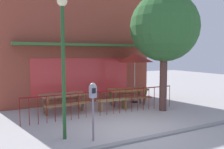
{
  "coord_description": "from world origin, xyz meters",
  "views": [
    {
      "loc": [
        -3.91,
        -6.09,
        2.4
      ],
      "look_at": [
        0.44,
        2.27,
        1.55
      ],
      "focal_mm": 36.94,
      "sensor_mm": 36.0,
      "label": 1
    }
  ],
  "objects_px": {
    "picnic_table_left": "(63,98)",
    "picnic_table_right": "(128,92)",
    "patio_umbrella": "(135,58)",
    "parking_meter_near": "(93,96)",
    "street_tree": "(164,28)",
    "patio_bench": "(112,102)",
    "street_lamp": "(63,47)"
  },
  "relations": [
    {
      "from": "patio_bench",
      "to": "parking_meter_near",
      "type": "bearing_deg",
      "value": -126.41
    },
    {
      "from": "patio_umbrella",
      "to": "patio_bench",
      "type": "distance_m",
      "value": 2.69
    },
    {
      "from": "street_tree",
      "to": "street_lamp",
      "type": "relative_size",
      "value": 1.25
    },
    {
      "from": "patio_bench",
      "to": "parking_meter_near",
      "type": "xyz_separation_m",
      "value": [
        -2.06,
        -2.8,
        0.9
      ]
    },
    {
      "from": "parking_meter_near",
      "to": "patio_umbrella",
      "type": "bearing_deg",
      "value": 44.6
    },
    {
      "from": "patio_bench",
      "to": "street_tree",
      "type": "bearing_deg",
      "value": -27.96
    },
    {
      "from": "street_tree",
      "to": "street_lamp",
      "type": "xyz_separation_m",
      "value": [
        -4.61,
        -1.3,
        -0.9
      ]
    },
    {
      "from": "picnic_table_left",
      "to": "parking_meter_near",
      "type": "xyz_separation_m",
      "value": [
        -0.13,
        -3.43,
        0.64
      ]
    },
    {
      "from": "picnic_table_right",
      "to": "patio_umbrella",
      "type": "xyz_separation_m",
      "value": [
        0.61,
        0.38,
        1.59
      ]
    },
    {
      "from": "patio_bench",
      "to": "street_lamp",
      "type": "height_order",
      "value": "street_lamp"
    },
    {
      "from": "picnic_table_left",
      "to": "picnic_table_right",
      "type": "bearing_deg",
      "value": -1.49
    },
    {
      "from": "patio_umbrella",
      "to": "street_tree",
      "type": "distance_m",
      "value": 2.32
    },
    {
      "from": "picnic_table_left",
      "to": "patio_bench",
      "type": "height_order",
      "value": "picnic_table_left"
    },
    {
      "from": "patio_umbrella",
      "to": "picnic_table_right",
      "type": "bearing_deg",
      "value": -148.3
    },
    {
      "from": "patio_bench",
      "to": "parking_meter_near",
      "type": "height_order",
      "value": "parking_meter_near"
    },
    {
      "from": "picnic_table_right",
      "to": "street_tree",
      "type": "relative_size",
      "value": 0.4
    },
    {
      "from": "patio_umbrella",
      "to": "parking_meter_near",
      "type": "height_order",
      "value": "patio_umbrella"
    },
    {
      "from": "street_lamp",
      "to": "parking_meter_near",
      "type": "bearing_deg",
      "value": -37.14
    },
    {
      "from": "street_lamp",
      "to": "picnic_table_right",
      "type": "bearing_deg",
      "value": 36.63
    },
    {
      "from": "patio_bench",
      "to": "street_lamp",
      "type": "relative_size",
      "value": 0.36
    },
    {
      "from": "patio_bench",
      "to": "street_tree",
      "type": "distance_m",
      "value": 3.78
    },
    {
      "from": "parking_meter_near",
      "to": "street_lamp",
      "type": "height_order",
      "value": "street_lamp"
    },
    {
      "from": "patio_umbrella",
      "to": "street_lamp",
      "type": "xyz_separation_m",
      "value": [
        -4.44,
        -3.23,
        0.37
      ]
    },
    {
      "from": "picnic_table_right",
      "to": "patio_bench",
      "type": "relative_size",
      "value": 1.4
    },
    {
      "from": "picnic_table_left",
      "to": "picnic_table_right",
      "type": "xyz_separation_m",
      "value": [
        3.04,
        -0.08,
        0.0
      ]
    },
    {
      "from": "picnic_table_left",
      "to": "street_lamp",
      "type": "bearing_deg",
      "value": -105.13
    },
    {
      "from": "picnic_table_left",
      "to": "picnic_table_right",
      "type": "relative_size",
      "value": 0.94
    },
    {
      "from": "picnic_table_left",
      "to": "street_lamp",
      "type": "relative_size",
      "value": 0.47
    },
    {
      "from": "street_tree",
      "to": "patio_umbrella",
      "type": "bearing_deg",
      "value": 95.07
    },
    {
      "from": "patio_umbrella",
      "to": "picnic_table_left",
      "type": "bearing_deg",
      "value": -175.31
    },
    {
      "from": "parking_meter_near",
      "to": "patio_bench",
      "type": "bearing_deg",
      "value": 53.59
    },
    {
      "from": "patio_umbrella",
      "to": "parking_meter_near",
      "type": "xyz_separation_m",
      "value": [
        -3.78,
        -3.73,
        -0.96
      ]
    }
  ]
}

